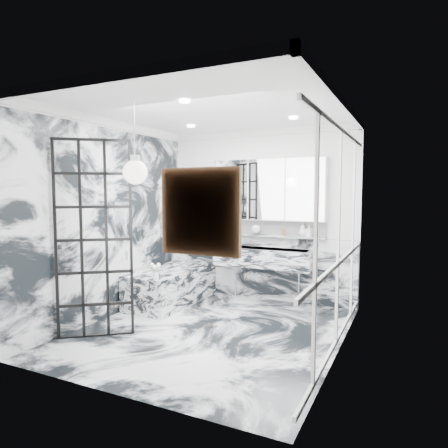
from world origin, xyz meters
The scene contains 25 objects.
floor centered at (0.00, 0.00, 0.00)m, with size 3.60×3.60×0.00m, color silver.
ceiling centered at (0.00, 0.00, 2.80)m, with size 3.60×3.60×0.00m, color white.
wall_back centered at (0.00, 1.80, 1.40)m, with size 3.60×3.60×0.00m, color white.
wall_front centered at (0.00, -1.80, 1.40)m, with size 3.60×3.60×0.00m, color white.
wall_left centered at (-1.60, 0.00, 1.40)m, with size 3.60×3.60×0.00m, color white.
wall_right centered at (1.60, 0.00, 1.40)m, with size 3.60×3.60×0.00m, color white.
marble_clad_back centered at (0.00, 1.78, 0.53)m, with size 3.18×0.05×1.05m, color silver.
marble_clad_left centered at (-1.59, 0.00, 1.34)m, with size 0.02×3.56×2.68m, color silver.
panel_molding centered at (1.58, 0.00, 1.30)m, with size 0.03×3.40×2.30m, color white.
soap_bottle_a centered at (0.74, 1.71, 1.20)m, with size 0.08×0.08×0.21m, color #8C5919.
soap_bottle_b centered at (0.85, 1.71, 1.18)m, with size 0.08×0.09×0.18m, color #4C4C51.
soap_bottle_c centered at (0.75, 1.71, 1.17)m, with size 0.13×0.13×0.17m, color silver.
face_pot centered at (-0.04, 1.71, 1.17)m, with size 0.15×0.15×0.15m, color white.
amber_bottle centered at (0.43, 1.71, 1.14)m, with size 0.04×0.04×0.10m, color #8C5919.
flower_vase centered at (-0.92, 0.11, 0.61)m, with size 0.08×0.08×0.12m, color silver.
crittall_door centered at (-1.19, -0.78, 1.21)m, with size 0.88×0.04×2.41m, color black, non-canonical shape.
artwork centered at (0.83, -1.76, 1.64)m, with size 0.58×0.06×0.58m, color #C44614.
pendant_light centered at (-0.25, -1.17, 1.99)m, with size 0.25×0.25×0.25m, color white.
trough_sink centered at (0.15, 1.55, 0.73)m, with size 1.60×0.45×0.30m, color silver.
ledge centered at (0.15, 1.72, 1.07)m, with size 1.90×0.14×0.04m, color silver.
subway_tile centered at (0.15, 1.78, 1.21)m, with size 1.90×0.03×0.23m, color white.
mirror_cabinet centered at (0.15, 1.73, 1.82)m, with size 1.90×0.16×1.00m, color white.
sconce_left centered at (-0.67, 1.63, 1.78)m, with size 0.07×0.07×0.40m, color white.
sconce_right centered at (0.97, 1.63, 1.78)m, with size 0.07×0.07×0.40m, color white.
bathtub centered at (-1.18, 0.90, 0.28)m, with size 0.75×1.65×0.55m, color silver.
Camera 1 is at (2.33, -4.44, 1.80)m, focal length 32.00 mm.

